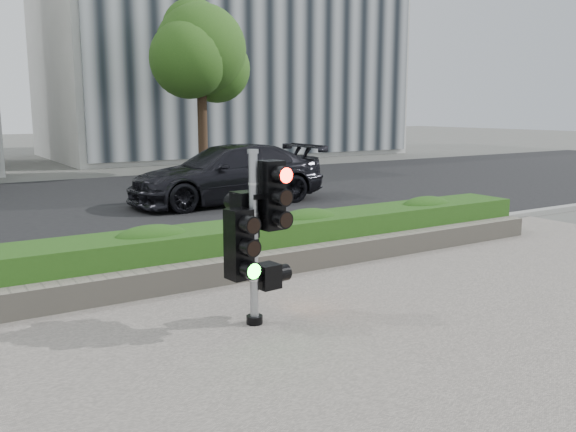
{
  "coord_description": "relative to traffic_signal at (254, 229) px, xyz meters",
  "views": [
    {
      "loc": [
        -4.09,
        -5.68,
        2.47
      ],
      "look_at": [
        -0.12,
        0.6,
        1.16
      ],
      "focal_mm": 38.0,
      "sensor_mm": 36.0,
      "label": 1
    }
  ],
  "objects": [
    {
      "name": "ground",
      "position": [
        0.82,
        -0.22,
        -1.14
      ],
      "size": [
        120.0,
        120.0,
        0.0
      ],
      "primitive_type": "plane",
      "color": "#51514C",
      "rests_on": "ground"
    },
    {
      "name": "sidewalk",
      "position": [
        0.82,
        -2.72,
        -1.12
      ],
      "size": [
        16.0,
        11.0,
        0.03
      ],
      "primitive_type": "cube",
      "color": "#9E9389",
      "rests_on": "ground"
    },
    {
      "name": "road",
      "position": [
        0.82,
        9.78,
        -1.13
      ],
      "size": [
        60.0,
        13.0,
        0.02
      ],
      "primitive_type": "cube",
      "color": "black",
      "rests_on": "ground"
    },
    {
      "name": "curb",
      "position": [
        0.82,
        2.93,
        -1.08
      ],
      "size": [
        60.0,
        0.25,
        0.12
      ],
      "primitive_type": "cube",
      "color": "gray",
      "rests_on": "ground"
    },
    {
      "name": "stone_wall",
      "position": [
        0.82,
        1.68,
        -0.94
      ],
      "size": [
        12.0,
        0.32,
        0.34
      ],
      "primitive_type": "cube",
      "color": "gray",
      "rests_on": "sidewalk"
    },
    {
      "name": "hedge",
      "position": [
        0.82,
        2.33,
        -0.77
      ],
      "size": [
        12.0,
        1.0,
        0.68
      ],
      "primitive_type": "cube",
      "color": "#428127",
      "rests_on": "sidewalk"
    },
    {
      "name": "building_right",
      "position": [
        11.82,
        24.78,
        4.86
      ],
      "size": [
        18.0,
        10.0,
        12.0
      ],
      "primitive_type": "cube",
      "color": "#B7B7B2",
      "rests_on": "ground"
    },
    {
      "name": "tree_right",
      "position": [
        6.3,
        15.33,
        3.34
      ],
      "size": [
        4.1,
        3.58,
        6.53
      ],
      "color": "black",
      "rests_on": "ground"
    },
    {
      "name": "traffic_signal",
      "position": [
        0.0,
        0.0,
        0.0
      ],
      "size": [
        0.71,
        0.55,
        2.01
      ],
      "rotation": [
        0.0,
        0.0,
        0.1
      ],
      "color": "black",
      "rests_on": "sidewalk"
    },
    {
      "name": "car_dark",
      "position": [
        3.87,
        8.39,
        -0.36
      ],
      "size": [
        5.28,
        2.19,
        1.53
      ],
      "primitive_type": "imported",
      "rotation": [
        0.0,
        0.0,
        -1.56
      ],
      "color": "black",
      "rests_on": "road"
    }
  ]
}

